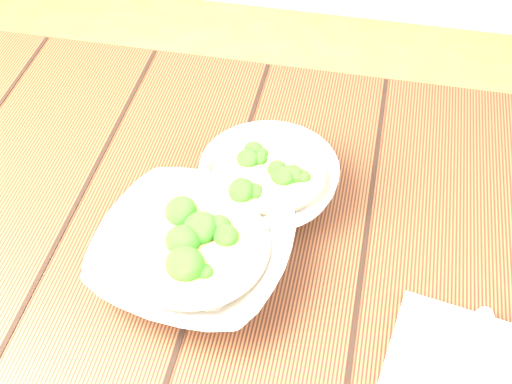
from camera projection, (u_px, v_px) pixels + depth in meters
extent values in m
cube|color=#371E0F|center=(226.00, 254.00, 0.95)|extent=(1.20, 0.80, 0.04)
cube|color=#371E0F|center=(23.00, 201.00, 1.53)|extent=(0.07, 0.07, 0.71)
imported|color=silver|center=(194.00, 255.00, 0.89)|extent=(0.27, 0.27, 0.06)
cylinder|color=#9A7945|center=(193.00, 245.00, 0.88)|extent=(0.19, 0.19, 0.00)
ellipsoid|color=#2A7419|center=(212.00, 240.00, 0.87)|extent=(0.04, 0.04, 0.03)
ellipsoid|color=#2A7419|center=(207.00, 219.00, 0.90)|extent=(0.04, 0.04, 0.03)
ellipsoid|color=#2A7419|center=(169.00, 214.00, 0.90)|extent=(0.04, 0.04, 0.03)
ellipsoid|color=#2A7419|center=(169.00, 243.00, 0.87)|extent=(0.04, 0.04, 0.03)
ellipsoid|color=#2A7419|center=(175.00, 268.00, 0.84)|extent=(0.04, 0.04, 0.03)
ellipsoid|color=#2A7419|center=(220.00, 274.00, 0.84)|extent=(0.04, 0.04, 0.03)
imported|color=silver|center=(269.00, 182.00, 0.98)|extent=(0.23, 0.23, 0.06)
cylinder|color=#9A7945|center=(269.00, 172.00, 0.96)|extent=(0.15, 0.15, 0.00)
ellipsoid|color=#2A7419|center=(283.00, 168.00, 0.96)|extent=(0.03, 0.03, 0.03)
ellipsoid|color=#2A7419|center=(278.00, 154.00, 0.98)|extent=(0.03, 0.03, 0.03)
ellipsoid|color=#2A7419|center=(250.00, 151.00, 0.98)|extent=(0.03, 0.03, 0.03)
ellipsoid|color=#2A7419|center=(252.00, 170.00, 0.96)|extent=(0.03, 0.03, 0.03)
ellipsoid|color=#2A7419|center=(258.00, 186.00, 0.94)|extent=(0.03, 0.03, 0.03)
ellipsoid|color=#2A7419|center=(291.00, 190.00, 0.93)|extent=(0.03, 0.03, 0.03)
torus|color=black|center=(253.00, 211.00, 0.96)|extent=(0.15, 0.15, 0.03)
cube|color=beige|center=(475.00, 375.00, 0.80)|extent=(0.22, 0.19, 0.01)
cylinder|color=#BCB5A6|center=(463.00, 373.00, 0.79)|extent=(0.04, 0.12, 0.01)
ellipsoid|color=#BCB5A6|center=(483.00, 322.00, 0.84)|extent=(0.04, 0.05, 0.01)
cylinder|color=#BCB5A6|center=(499.00, 367.00, 0.80)|extent=(0.07, 0.11, 0.01)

